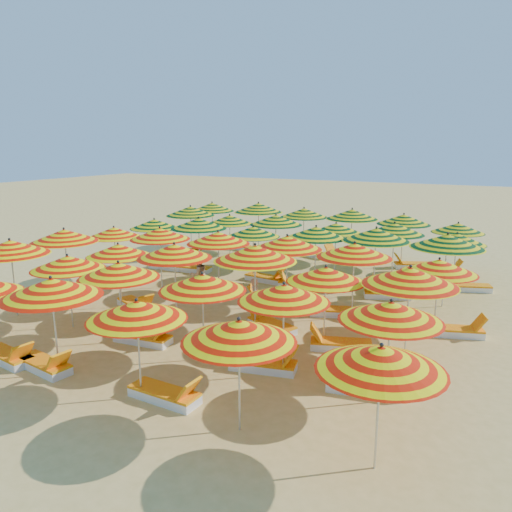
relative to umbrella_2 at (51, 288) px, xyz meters
name	(u,v)px	position (x,y,z in m)	size (l,w,h in m)	color
ground	(250,301)	(1.39, 7.52, -2.27)	(120.00, 120.00, 0.00)	#E1B864
umbrella_2	(51,288)	(0.00, 0.00, 0.00)	(2.94, 2.94, 2.58)	silver
umbrella_3	(137,311)	(2.60, 0.05, -0.18)	(2.88, 2.88, 2.37)	silver
umbrella_4	(239,331)	(5.26, -0.06, -0.14)	(2.43, 2.43, 2.42)	silver
umbrella_5	(381,359)	(8.00, 0.00, -0.16)	(2.37, 2.37, 2.40)	silver
umbrella_6	(10,247)	(-4.82, 2.47, 0.08)	(3.16, 3.16, 2.67)	silver
umbrella_7	(68,263)	(-2.28, 2.54, -0.17)	(2.79, 2.79, 2.39)	silver
umbrella_8	(119,270)	(-0.03, 2.34, -0.10)	(2.97, 2.97, 2.46)	silver
umbrella_9	(202,283)	(2.74, 2.45, -0.12)	(3.06, 3.06, 2.44)	silver
umbrella_10	(284,293)	(4.99, 2.63, -0.14)	(2.97, 2.97, 2.42)	silver
umbrella_11	(391,311)	(7.60, 2.48, -0.14)	(2.96, 2.96, 2.42)	silver
umbrella_12	(64,236)	(-5.02, 4.87, 0.06)	(3.13, 3.13, 2.65)	silver
umbrella_13	(118,250)	(-2.30, 4.76, -0.20)	(2.86, 2.86, 2.35)	silver
umbrella_14	(174,251)	(0.12, 4.75, 0.01)	(2.69, 2.69, 2.59)	silver
umbrella_15	(255,253)	(2.84, 5.20, 0.14)	(3.39, 3.39, 2.73)	silver
umbrella_16	(326,275)	(5.24, 4.91, -0.17)	(2.33, 2.33, 2.38)	silver
umbrella_17	(410,277)	(7.53, 4.90, 0.06)	(3.12, 3.12, 2.64)	silver
umbrella_18	(114,232)	(-4.99, 7.42, -0.20)	(2.45, 2.45, 2.35)	silver
umbrella_19	(160,234)	(-2.56, 7.40, -0.06)	(3.05, 3.05, 2.51)	silver
umbrella_20	(218,238)	(-0.02, 7.66, -0.04)	(3.01, 3.01, 2.53)	silver
umbrella_21	(287,243)	(2.83, 7.62, 0.04)	(2.57, 2.57, 2.62)	silver
umbrella_22	(354,250)	(5.27, 7.49, 0.03)	(2.56, 2.56, 2.61)	silver
umbrella_23	(439,267)	(7.92, 7.27, -0.15)	(3.01, 3.01, 2.40)	silver
umbrella_24	(154,224)	(-4.85, 9.88, -0.18)	(2.65, 2.65, 2.37)	silver
umbrella_25	(199,223)	(-2.43, 9.91, 0.01)	(3.23, 3.23, 2.59)	silver
umbrella_26	(253,232)	(0.14, 10.16, -0.18)	(2.42, 2.42, 2.38)	silver
umbrella_27	(316,232)	(2.86, 10.32, -0.02)	(3.01, 3.01, 2.56)	silver
umbrella_28	(376,235)	(5.26, 10.29, 0.10)	(3.25, 3.25, 2.69)	silver
umbrella_29	(447,241)	(7.78, 10.13, 0.11)	(3.10, 3.10, 2.70)	silver
umbrella_30	(190,211)	(-4.90, 12.82, 0.06)	(3.23, 3.23, 2.65)	silver
umbrella_31	(230,220)	(-2.51, 12.68, -0.19)	(2.28, 2.28, 2.36)	silver
umbrella_32	(276,220)	(0.05, 12.52, 0.00)	(3.16, 3.16, 2.57)	silver
umbrella_33	(336,228)	(2.85, 12.81, -0.21)	(2.49, 2.49, 2.34)	silver
umbrella_34	(394,229)	(5.43, 12.55, 0.00)	(2.79, 2.79, 2.57)	silver
umbrella_35	(457,239)	(7.86, 12.51, -0.20)	(2.91, 2.91, 2.34)	silver
umbrella_36	(212,207)	(-5.16, 15.26, -0.02)	(3.07, 3.07, 2.56)	silver
umbrella_37	(258,208)	(-2.24, 15.20, 0.12)	(3.15, 3.15, 2.71)	silver
umbrella_38	(304,213)	(0.27, 15.38, -0.01)	(2.97, 2.97, 2.57)	silver
umbrella_39	(352,214)	(2.78, 15.35, 0.08)	(3.29, 3.29, 2.67)	silver
umbrella_40	(404,219)	(5.23, 15.34, 0.00)	(2.93, 2.93, 2.58)	silver
umbrella_41	(458,228)	(7.62, 15.09, -0.18)	(2.70, 2.70, 2.38)	silver
lounger_1	(9,357)	(-1.77, -0.12, -2.11)	(1.79, 0.80, 0.69)	white
lounger_2	(45,365)	(-0.50, -0.02, -2.11)	(1.80, 0.82, 0.69)	white
lounger_3	(166,394)	(3.20, 0.19, -2.11)	(1.75, 0.65, 0.69)	white
lounger_4	(144,338)	(0.57, 2.59, -2.11)	(1.78, 0.75, 0.69)	white
lounger_5	(265,365)	(4.49, 2.62, -2.11)	(1.82, 0.94, 0.69)	white
lounger_6	(362,386)	(7.01, 2.65, -2.11)	(1.81, 0.87, 0.69)	white
lounger_7	(136,305)	(-1.70, 4.84, -2.11)	(1.82, 1.18, 0.69)	white
lounger_8	(271,325)	(3.35, 5.28, -2.11)	(1.82, 1.19, 0.69)	white
lounger_9	(339,344)	(5.74, 4.80, -2.11)	(1.83, 1.12, 0.69)	white
lounger_10	(271,300)	(2.23, 7.57, -2.11)	(1.80, 0.84, 0.69)	white
lounger_11	(334,311)	(4.68, 7.44, -2.11)	(1.82, 1.16, 0.69)	white
lounger_12	(455,331)	(8.52, 7.41, -2.11)	(1.83, 1.10, 0.69)	white
lounger_13	(168,266)	(-4.26, 9.99, -2.11)	(1.75, 0.63, 0.69)	white
lounger_14	(191,268)	(-3.03, 10.11, -2.11)	(1.80, 0.81, 0.69)	white
lounger_15	(266,278)	(0.73, 10.16, -2.11)	(1.79, 0.77, 0.69)	white
lounger_16	(298,283)	(2.26, 10.06, -2.11)	(1.83, 1.10, 0.69)	white
lounger_17	(386,294)	(5.76, 10.23, -2.11)	(1.83, 1.15, 0.69)	white
lounger_18	(186,251)	(-5.40, 13.04, -2.11)	(1.74, 0.62, 0.69)	white
lounger_19	(240,260)	(-1.91, 12.64, -2.11)	(1.80, 0.82, 0.69)	white
lounger_20	(467,287)	(8.36, 12.65, -2.11)	(1.83, 1.14, 0.69)	white
lounger_21	(248,248)	(-2.83, 15.17, -2.11)	(1.82, 1.17, 0.69)	white
lounger_22	(313,254)	(0.78, 15.54, -2.11)	(1.83, 1.16, 0.69)	white
lounger_23	(340,257)	(2.19, 15.52, -2.11)	(1.82, 1.22, 0.69)	white
lounger_24	(412,265)	(5.74, 15.43, -2.11)	(1.82, 1.25, 0.69)	white
lounger_25	(442,271)	(7.11, 14.92, -2.11)	(1.83, 1.13, 0.69)	white
beachgoer_b	(199,274)	(-0.85, 7.51, -1.53)	(0.72, 0.56, 1.47)	tan
beachgoer_a	(255,298)	(2.44, 5.98, -1.58)	(0.50, 0.33, 1.37)	tan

